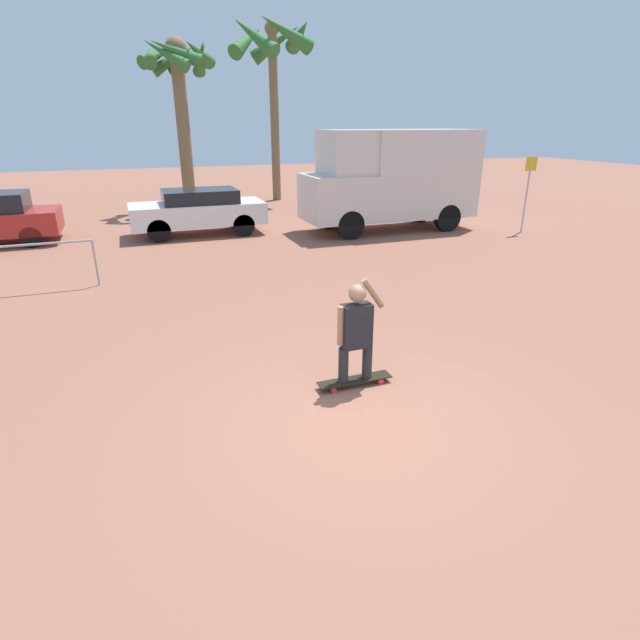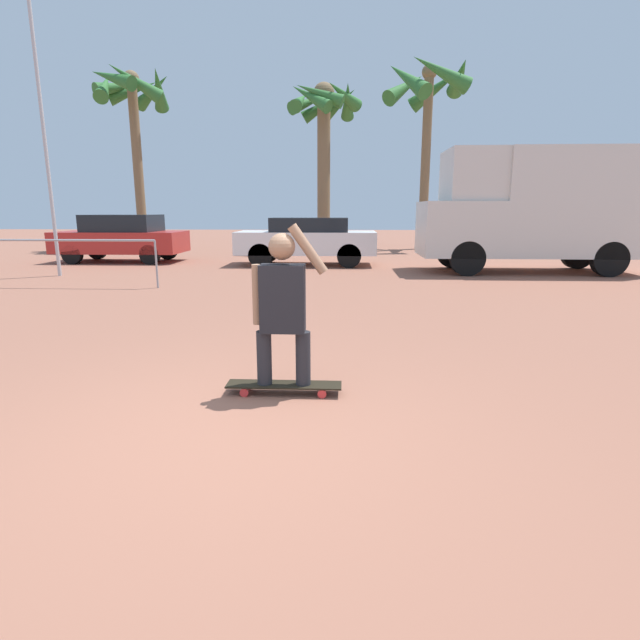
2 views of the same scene
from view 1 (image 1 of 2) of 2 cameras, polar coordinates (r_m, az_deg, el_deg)
ground_plane at (r=6.39m, az=4.92°, el=-11.75°), size 80.00×80.00×0.00m
skateboard at (r=7.18m, az=4.01°, el=-6.88°), size 1.09×0.23×0.10m
person_skateboarder at (r=6.83m, az=4.17°, el=-0.90°), size 0.69×0.24×1.50m
camper_van at (r=17.72m, az=8.37°, el=15.88°), size 5.88×2.12×3.29m
parked_car_white at (r=17.34m, az=-13.71°, el=12.09°), size 4.30×1.77×1.47m
palm_tree_near_van at (r=24.94m, az=-5.40°, el=28.41°), size 3.79×3.96×7.85m
palm_tree_center_background at (r=22.30m, az=-15.89°, el=25.26°), size 3.06×3.04×6.55m
street_sign at (r=18.46m, az=22.68°, el=14.08°), size 0.44×0.06×2.47m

